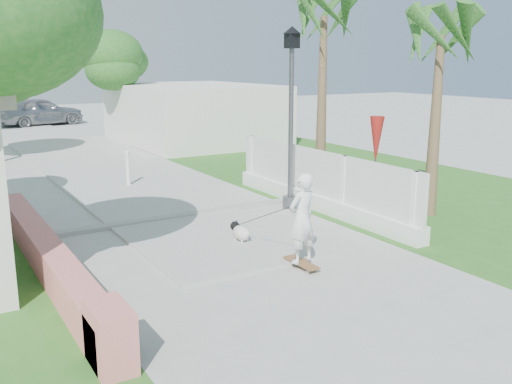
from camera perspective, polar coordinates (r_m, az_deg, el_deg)
ground at (r=8.67m, az=8.03°, el=-11.90°), size 90.00×90.00×0.00m
path_strip at (r=26.80m, az=-19.84°, el=4.46°), size 3.20×36.00×0.06m
curb at (r=13.56m, az=-8.02°, el=-2.48°), size 6.50×0.25×0.10m
grass_right at (r=18.86m, az=9.45°, el=1.69°), size 8.00×20.00×0.01m
pink_wall at (r=10.33m, az=-19.76°, el=-6.56°), size 0.45×8.20×0.80m
lattice_fence at (r=14.25m, az=6.20°, el=0.38°), size 0.35×7.00×1.50m
building_right at (r=26.58m, az=-6.30°, el=7.84°), size 6.00×8.00×2.60m
street_lamp at (r=14.08m, az=3.52°, el=8.03°), size 0.44×0.44×4.44m
bollard at (r=17.17m, az=-12.69°, el=2.42°), size 0.14×0.14×1.09m
patio_umbrella at (r=14.56m, az=11.94°, el=5.01°), size 0.36×0.36×2.30m
tree_path_right at (r=27.33m, az=-13.63°, el=12.31°), size 3.00×3.00×4.79m
palm_far at (r=15.85m, az=6.79°, el=15.96°), size 1.80×1.80×5.30m
palm_near at (r=13.95m, az=17.97°, el=13.68°), size 1.80×1.80×4.70m
skateboarder at (r=10.14m, az=4.41°, el=-2.69°), size 0.66×2.42×1.73m
dog at (r=11.62m, az=-1.59°, el=-4.00°), size 0.33×0.65×0.44m
parked_car at (r=35.40m, az=-20.82°, el=7.55°), size 5.11×3.01×1.63m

